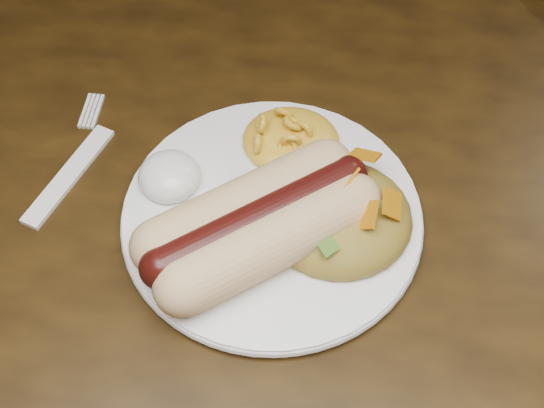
# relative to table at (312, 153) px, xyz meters

# --- Properties ---
(floor) EXTENTS (4.00, 4.00, 0.00)m
(floor) POSITION_rel_table_xyz_m (0.00, 0.00, -0.66)
(floor) COLOR brown
(floor) RESTS_ON ground
(table) EXTENTS (1.60, 0.90, 0.75)m
(table) POSITION_rel_table_xyz_m (0.00, 0.00, 0.00)
(table) COLOR black
(table) RESTS_ON floor
(plate) EXTENTS (0.24, 0.24, 0.01)m
(plate) POSITION_rel_table_xyz_m (-0.02, -0.14, 0.10)
(plate) COLOR white
(plate) RESTS_ON table
(hotdog) EXTENTS (0.13, 0.14, 0.04)m
(hotdog) POSITION_rel_table_xyz_m (-0.03, -0.17, 0.12)
(hotdog) COLOR #ECDC90
(hotdog) RESTS_ON plate
(mac_and_cheese) EXTENTS (0.09, 0.09, 0.03)m
(mac_and_cheese) POSITION_rel_table_xyz_m (-0.01, -0.08, 0.12)
(mac_and_cheese) COLOR gold
(mac_and_cheese) RESTS_ON plate
(sour_cream) EXTENTS (0.06, 0.06, 0.03)m
(sour_cream) POSITION_rel_table_xyz_m (-0.10, -0.12, 0.12)
(sour_cream) COLOR white
(sour_cream) RESTS_ON plate
(taco_salad) EXTENTS (0.10, 0.10, 0.05)m
(taco_salad) POSITION_rel_table_xyz_m (0.02, -0.15, 0.12)
(taco_salad) COLOR #9B4D1D
(taco_salad) RESTS_ON plate
(fork) EXTENTS (0.06, 0.12, 0.00)m
(fork) POSITION_rel_table_xyz_m (-0.18, -0.12, 0.09)
(fork) COLOR white
(fork) RESTS_ON table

